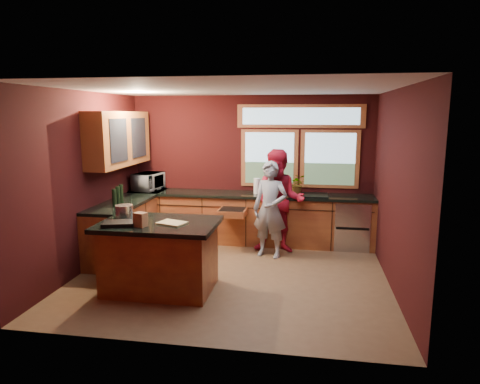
% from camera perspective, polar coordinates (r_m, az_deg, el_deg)
% --- Properties ---
extents(floor, '(4.50, 4.50, 0.00)m').
position_cam_1_polar(floor, '(6.46, -1.12, -11.06)').
color(floor, brown).
rests_on(floor, ground).
extents(room_shell, '(4.52, 4.02, 2.71)m').
position_cam_1_polar(room_shell, '(6.49, -5.87, 5.36)').
color(room_shell, black).
rests_on(room_shell, ground).
extents(back_counter, '(4.50, 0.64, 0.93)m').
position_cam_1_polar(back_counter, '(7.89, 2.54, -3.53)').
color(back_counter, '#5F2216').
rests_on(back_counter, floor).
extents(left_counter, '(0.64, 2.30, 0.93)m').
position_cam_1_polar(left_counter, '(7.66, -14.48, -4.28)').
color(left_counter, '#5F2216').
rests_on(left_counter, floor).
extents(island, '(1.55, 1.05, 0.95)m').
position_cam_1_polar(island, '(5.92, -10.62, -8.34)').
color(island, '#5F2216').
rests_on(island, floor).
extents(person_grey, '(0.67, 0.52, 1.61)m').
position_cam_1_polar(person_grey, '(7.08, 4.04, -2.35)').
color(person_grey, slate).
rests_on(person_grey, floor).
extents(person_red, '(0.87, 0.68, 1.78)m').
position_cam_1_polar(person_red, '(7.33, 5.26, -1.25)').
color(person_red, '#A31326').
rests_on(person_red, floor).
extents(microwave, '(0.49, 0.65, 0.33)m').
position_cam_1_polar(microwave, '(8.29, -12.13, 1.36)').
color(microwave, '#999999').
rests_on(microwave, left_counter).
extents(potted_plant, '(0.33, 0.28, 0.36)m').
position_cam_1_polar(potted_plant, '(7.76, 7.61, 1.03)').
color(potted_plant, '#999999').
rests_on(potted_plant, back_counter).
extents(paper_towel, '(0.12, 0.12, 0.28)m').
position_cam_1_polar(paper_towel, '(7.78, 2.27, 0.82)').
color(paper_towel, white).
rests_on(paper_towel, back_counter).
extents(cutting_board, '(0.41, 0.35, 0.02)m').
position_cam_1_polar(cutting_board, '(5.67, -9.05, -4.09)').
color(cutting_board, tan).
rests_on(cutting_board, island).
extents(stock_pot, '(0.24, 0.24, 0.18)m').
position_cam_1_polar(stock_pot, '(6.11, -15.17, -2.52)').
color(stock_pot, '#BDBCC2').
rests_on(stock_pot, island).
extents(paper_bag, '(0.18, 0.16, 0.18)m').
position_cam_1_polar(paper_bag, '(5.59, -13.13, -3.60)').
color(paper_bag, brown).
rests_on(paper_bag, island).
extents(black_tray, '(0.46, 0.38, 0.05)m').
position_cam_1_polar(black_tray, '(5.73, -15.88, -4.07)').
color(black_tray, black).
rests_on(black_tray, island).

